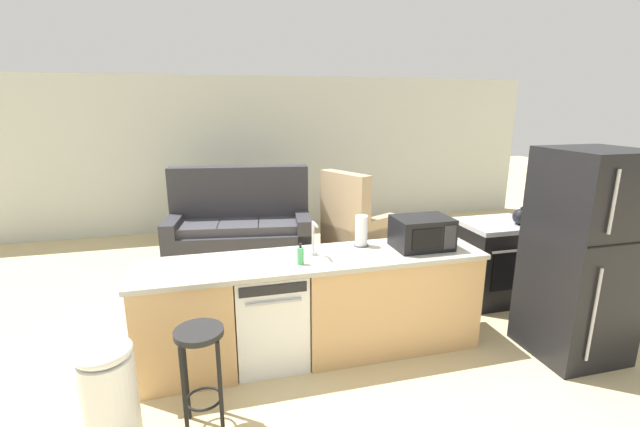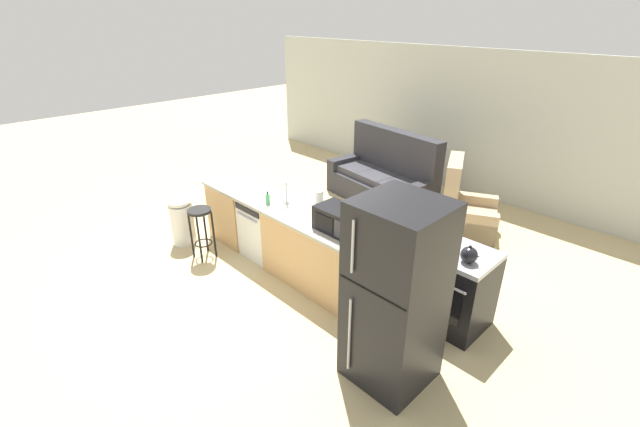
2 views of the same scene
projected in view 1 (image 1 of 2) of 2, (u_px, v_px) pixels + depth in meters
The scene contains 15 objects.
ground_plane at pixel (299, 354), 3.79m from camera, with size 24.00×24.00×0.00m, color tan.
wall_back at pixel (265, 154), 7.47m from camera, with size 10.00×0.06×2.60m.
kitchen_counter at pixel (325, 308), 3.74m from camera, with size 2.94×0.66×0.90m.
dishwasher at pixel (269, 315), 3.62m from camera, with size 0.58×0.61×0.84m.
stove_range at pixel (494, 261), 4.76m from camera, with size 0.76×0.68×0.90m.
refrigerator at pixel (582, 256), 3.62m from camera, with size 0.72×0.73×1.81m.
microwave at pixel (422, 233), 3.80m from camera, with size 0.50×0.37×0.28m.
sink_faucet at pixel (314, 241), 3.61m from camera, with size 0.07×0.18×0.30m.
paper_towel_roll at pixel (361, 231), 3.85m from camera, with size 0.14×0.14×0.28m.
soap_bottle at pixel (300, 256), 3.42m from camera, with size 0.06×0.06×0.18m.
kettle at pixel (521, 217), 4.55m from camera, with size 0.21×0.17×0.19m.
bar_stool at pixel (201, 358), 2.81m from camera, with size 0.32×0.32×0.74m.
trash_bin at pixel (109, 393), 2.71m from camera, with size 0.35×0.35×0.74m.
couch at pixel (240, 229), 6.18m from camera, with size 2.11×1.17×1.27m.
armchair at pixel (354, 228), 6.40m from camera, with size 1.09×1.12×1.20m.
Camera 1 is at (-0.66, -3.29, 2.16)m, focal length 24.00 mm.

